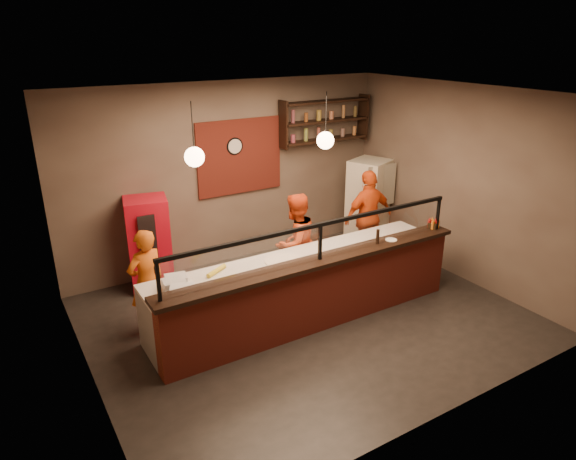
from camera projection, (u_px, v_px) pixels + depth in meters
floor at (307, 317)px, 7.57m from camera, size 6.00×6.00×0.00m
ceiling at (310, 95)px, 6.41m from camera, size 6.00×6.00×0.00m
wall_back at (229, 175)px, 8.98m from camera, size 6.00×0.00×6.00m
wall_left at (76, 264)px, 5.53m from camera, size 0.00×5.00×5.00m
wall_right at (460, 184)px, 8.45m from camera, size 0.00×5.00×5.00m
wall_front at (449, 288)px, 5.00m from camera, size 6.00×0.00×6.00m
brick_patch at (240, 157)px, 8.95m from camera, size 1.60×0.04×1.30m
service_counter at (319, 296)px, 7.15m from camera, size 4.60×0.25×1.00m
counter_ledge at (320, 261)px, 6.96m from camera, size 4.70×0.37×0.06m
worktop_cabinet at (299, 286)px, 7.58m from camera, size 4.60×0.75×0.85m
worktop at (300, 258)px, 7.41m from camera, size 4.60×0.75×0.05m
sneeze_guard at (320, 238)px, 6.84m from camera, size 4.50×0.05×0.52m
wall_shelving at (325, 121)px, 9.47m from camera, size 1.84×0.28×0.85m
wall_clock at (234, 146)px, 8.82m from camera, size 0.30×0.04×0.30m
pendant_left at (194, 157)px, 6.08m from camera, size 0.24×0.24×0.77m
pendant_right at (325, 140)px, 7.00m from camera, size 0.24×0.24×0.77m
cook_left at (147, 282)px, 6.99m from camera, size 0.63×0.49×1.51m
cook_mid at (295, 243)px, 8.12m from camera, size 0.92×0.79×1.62m
cook_right at (368, 217)px, 9.16m from camera, size 1.01×0.44×1.70m
fridge at (368, 203)px, 9.95m from camera, size 0.90×0.87×1.68m
red_cooler at (149, 244)px, 8.22m from camera, size 0.77×0.73×1.52m
pizza_dough at (283, 261)px, 7.27m from camera, size 0.68×0.68×0.01m
prep_tub_a at (174, 285)px, 6.44m from camera, size 0.29×0.25×0.14m
prep_tub_b at (176, 280)px, 6.56m from camera, size 0.31×0.26×0.14m
prep_tub_c at (183, 292)px, 6.25m from camera, size 0.36×0.33×0.15m
rolling_pin at (216, 271)px, 6.90m from camera, size 0.35×0.24×0.06m
condiment_caddy at (433, 225)px, 8.04m from camera, size 0.20×0.19×0.09m
pepper_mill at (378, 237)px, 7.41m from camera, size 0.06×0.06×0.22m
small_plate at (391, 240)px, 7.57m from camera, size 0.19×0.19×0.01m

